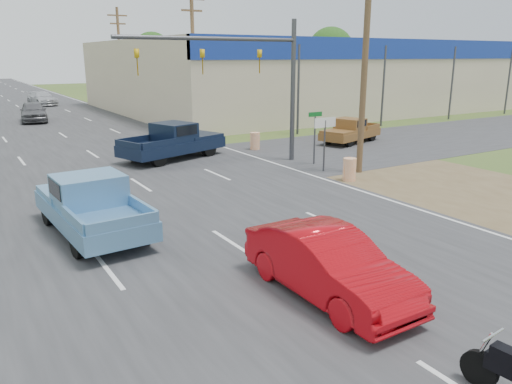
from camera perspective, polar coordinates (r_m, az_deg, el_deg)
main_road at (r=44.62m, az=-23.20°, el=7.33°), size 15.00×180.00×0.02m
cross_road at (r=23.38m, az=-14.63°, el=1.82°), size 120.00×10.00×0.02m
dirt_verge at (r=22.92m, az=19.52°, el=1.16°), size 8.00×18.00×0.01m
big_box_store at (r=58.32m, az=9.99°, el=13.18°), size 50.00×28.10×6.60m
utility_pole_1 at (r=23.23m, az=12.38°, el=15.11°), size 2.00×0.28×10.00m
utility_pole_2 at (r=38.33m, az=-7.19°, el=15.28°), size 2.00×0.28×10.00m
utility_pole_3 at (r=55.20m, az=-15.28°, el=14.86°), size 2.00×0.28×10.00m
tree_3 at (r=96.10m, az=8.50°, el=15.72°), size 8.40×8.40×10.40m
tree_5 at (r=105.36m, az=-11.77°, el=15.35°), size 7.98×7.98×9.88m
barrel_0 at (r=21.99m, az=10.64°, el=2.54°), size 0.56×0.56×1.00m
barrel_1 at (r=28.93m, az=-0.12°, el=5.84°), size 0.56×0.56×1.00m
lane_sign at (r=23.36m, az=7.88°, el=6.90°), size 1.20×0.08×2.52m
street_name_sign at (r=24.93m, az=6.73°, el=6.78°), size 0.80×0.08×2.61m
signal_mast at (r=24.21m, az=-1.02°, el=14.22°), size 9.12×0.40×7.00m
red_convertible at (r=11.34m, az=8.23°, el=-8.24°), size 1.65×4.63×1.52m
blue_pickup at (r=15.96m, az=-18.44°, el=-1.28°), size 2.43×5.61×1.83m
navy_pickup at (r=26.65m, az=-9.28°, el=5.82°), size 6.11×3.87×1.89m
brown_pickup at (r=31.71m, az=10.65°, el=6.91°), size 4.92×3.09×1.53m
distant_car_grey at (r=45.20m, az=-24.09°, el=8.38°), size 2.52×5.07×1.66m
distant_car_silver at (r=60.16m, az=-23.24°, el=9.79°), size 2.89×5.36×1.48m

